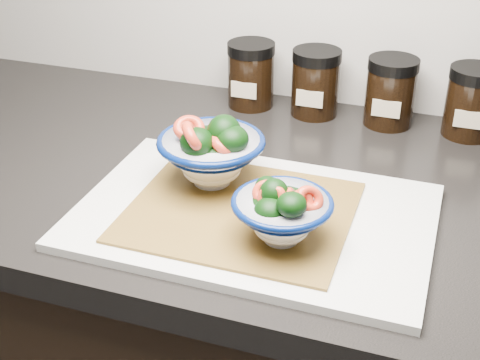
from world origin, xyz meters
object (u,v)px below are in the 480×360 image
(bowl_right, at_px, (282,212))
(spice_jar_b, at_px, (315,83))
(cutting_board, at_px, (254,216))
(spice_jar_c, at_px, (390,92))
(spice_jar_a, at_px, (251,75))
(spice_jar_d, at_px, (472,102))
(bowl_left, at_px, (212,152))

(bowl_right, relative_size, spice_jar_b, 1.07)
(cutting_board, height_order, bowl_right, bowl_right)
(bowl_right, bearing_deg, spice_jar_c, 80.37)
(spice_jar_a, relative_size, spice_jar_c, 1.00)
(bowl_right, height_order, spice_jar_b, spice_jar_b)
(spice_jar_a, height_order, spice_jar_d, same)
(spice_jar_a, relative_size, spice_jar_d, 1.00)
(cutting_board, height_order, spice_jar_c, spice_jar_c)
(bowl_right, height_order, spice_jar_a, spice_jar_a)
(bowl_right, xyz_separation_m, spice_jar_a, (-0.17, 0.40, 0.00))
(cutting_board, xyz_separation_m, spice_jar_a, (-0.12, 0.35, 0.05))
(bowl_left, height_order, spice_jar_c, bowl_left)
(cutting_board, distance_m, bowl_left, 0.11)
(spice_jar_b, height_order, spice_jar_c, same)
(bowl_right, height_order, spice_jar_d, spice_jar_d)
(cutting_board, distance_m, spice_jar_c, 0.38)
(bowl_right, relative_size, spice_jar_a, 1.07)
(bowl_right, distance_m, spice_jar_b, 0.41)
(spice_jar_d, bearing_deg, spice_jar_b, 180.00)
(spice_jar_b, bearing_deg, cutting_board, -89.04)
(cutting_board, relative_size, bowl_left, 3.09)
(cutting_board, xyz_separation_m, spice_jar_d, (0.25, 0.35, 0.05))
(bowl_right, relative_size, spice_jar_c, 1.07)
(spice_jar_b, bearing_deg, bowl_left, -102.80)
(spice_jar_c, bearing_deg, spice_jar_d, 0.00)
(cutting_board, relative_size, spice_jar_d, 3.98)
(bowl_left, relative_size, spice_jar_a, 1.29)
(bowl_right, bearing_deg, cutting_board, 133.93)
(spice_jar_a, bearing_deg, spice_jar_c, 0.00)
(bowl_right, relative_size, spice_jar_d, 1.07)
(bowl_left, relative_size, spice_jar_b, 1.29)
(spice_jar_c, bearing_deg, cutting_board, -108.69)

